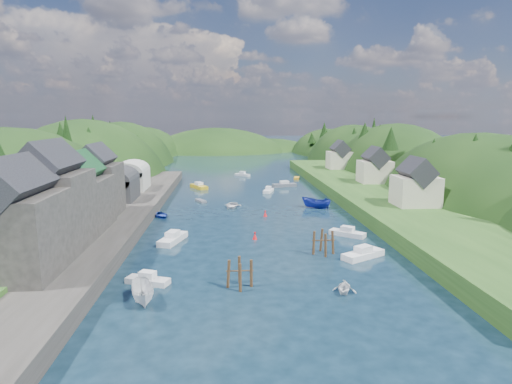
{
  "coord_description": "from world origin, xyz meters",
  "views": [
    {
      "loc": [
        -5.4,
        -48.02,
        17.46
      ],
      "look_at": [
        0.0,
        28.0,
        4.0
      ],
      "focal_mm": 30.0,
      "sensor_mm": 36.0,
      "label": 1
    }
  ],
  "objects": [
    {
      "name": "ground",
      "position": [
        0.0,
        50.0,
        0.0
      ],
      "size": [
        600.0,
        600.0,
        0.0
      ],
      "primitive_type": "plane",
      "color": "black",
      "rests_on": "ground"
    },
    {
      "name": "boat_sheds",
      "position": [
        -26.0,
        39.0,
        5.27
      ],
      "size": [
        7.0,
        21.0,
        7.5
      ],
      "color": "#2D2D30",
      "rests_on": "quay_left"
    },
    {
      "name": "right_bank_cottages",
      "position": [
        28.0,
        48.33,
        5.84
      ],
      "size": [
        9.0,
        59.24,
        8.41
      ],
      "color": "beige",
      "rests_on": "terrace_right"
    },
    {
      "name": "far_hills",
      "position": [
        1.22,
        174.01,
        -10.8
      ],
      "size": [
        103.0,
        68.0,
        44.0
      ],
      "color": "black",
      "rests_on": "ground"
    },
    {
      "name": "piling_cluster_near",
      "position": [
        -4.1,
        -6.02,
        1.21
      ],
      "size": [
        2.85,
        2.69,
        3.57
      ],
      "color": "#382314",
      "rests_on": "ground"
    },
    {
      "name": "moored_boats",
      "position": [
        -1.16,
        24.74,
        0.59
      ],
      "size": [
        35.21,
        92.21,
        2.2
      ],
      "color": "silver",
      "rests_on": "ground"
    },
    {
      "name": "hillside_left",
      "position": [
        -45.0,
        75.0,
        -8.03
      ],
      "size": [
        44.0,
        245.56,
        52.0
      ],
      "color": "black",
      "rests_on": "ground"
    },
    {
      "name": "hillside_right",
      "position": [
        45.0,
        75.0,
        -7.41
      ],
      "size": [
        36.0,
        245.56,
        48.0
      ],
      "color": "black",
      "rests_on": "ground"
    },
    {
      "name": "terrace_right",
      "position": [
        25.0,
        40.0,
        1.2
      ],
      "size": [
        16.0,
        120.0,
        2.4
      ],
      "primitive_type": "cube",
      "color": "#234719",
      "rests_on": "ground"
    },
    {
      "name": "hill_trees",
      "position": [
        0.12,
        64.37,
        11.21
      ],
      "size": [
        90.92,
        152.51,
        12.8
      ],
      "color": "black",
      "rests_on": "ground"
    },
    {
      "name": "piling_cluster_far",
      "position": [
        6.98,
        4.08,
        1.26
      ],
      "size": [
        2.99,
        2.81,
        3.65
      ],
      "color": "#382314",
      "rests_on": "ground"
    },
    {
      "name": "quayside_buildings",
      "position": [
        -26.0,
        6.39,
        7.09
      ],
      "size": [
        8.0,
        35.84,
        12.9
      ],
      "color": "#2D2B28",
      "rests_on": "quay_left"
    },
    {
      "name": "channel_buoy_near",
      "position": [
        -1.34,
        11.44,
        0.48
      ],
      "size": [
        0.7,
        0.7,
        1.1
      ],
      "color": "red",
      "rests_on": "ground"
    },
    {
      "name": "channel_buoy_far",
      "position": [
        1.48,
        25.61,
        0.48
      ],
      "size": [
        0.7,
        0.7,
        1.1
      ],
      "color": "red",
      "rests_on": "ground"
    },
    {
      "name": "quay_left",
      "position": [
        -24.0,
        20.0,
        1.0
      ],
      "size": [
        12.0,
        110.0,
        2.0
      ],
      "primitive_type": "cube",
      "color": "#2D2B28",
      "rests_on": "ground"
    },
    {
      "name": "terrace_left_grass",
      "position": [
        -31.0,
        20.0,
        1.25
      ],
      "size": [
        12.0,
        110.0,
        2.5
      ],
      "primitive_type": "cube",
      "color": "#234719",
      "rests_on": "ground"
    }
  ]
}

